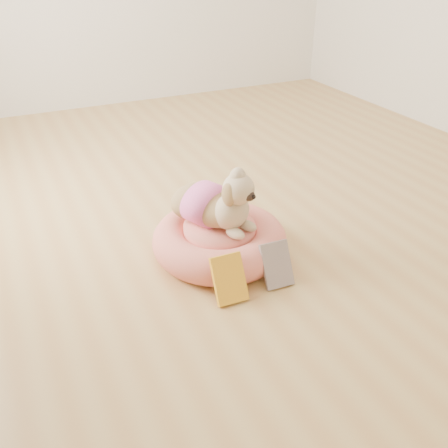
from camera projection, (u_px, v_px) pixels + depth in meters
name	position (u px, v px, depth m)	size (l,w,h in m)	color
floor	(244.00, 196.00, 3.02)	(4.50, 4.50, 0.00)	tan
pet_bed	(220.00, 240.00, 2.43)	(0.66, 0.66, 0.17)	#E97F5B
dog	(216.00, 193.00, 2.31)	(0.31, 0.45, 0.33)	brown
book_yellow	(229.00, 279.00, 2.13)	(0.14, 0.03, 0.21)	#F6F319
book_white	(277.00, 265.00, 2.23)	(0.13, 0.02, 0.21)	white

